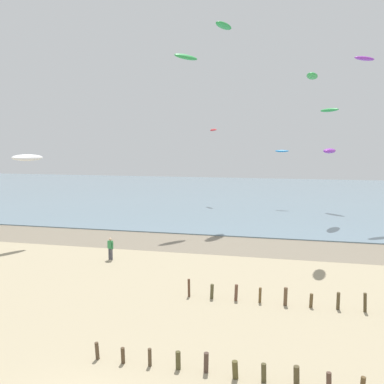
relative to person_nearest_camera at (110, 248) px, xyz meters
The scene contains 13 objects.
wet_sand_strip 9.31m from the person_nearest_camera, 45.53° to the left, with size 120.00×6.81×0.01m, color #7A6D59.
sea 45.49m from the person_nearest_camera, 81.80° to the left, with size 160.00×70.00×0.10m, color slate.
groyne_near 17.91m from the person_nearest_camera, 50.28° to the right, with size 11.56×0.39×0.82m.
person_nearest_camera is the anchor object (origin of this frame).
kite_aloft_0 33.08m from the person_nearest_camera, 68.17° to the left, with size 1.86×0.59×0.30m, color #2384D1.
kite_aloft_1 28.92m from the person_nearest_camera, 73.80° to the left, with size 3.31×1.06×0.53m, color green.
kite_aloft_2 33.30m from the person_nearest_camera, 86.23° to the left, with size 1.89×0.60×0.30m, color red.
kite_aloft_3 37.85m from the person_nearest_camera, 59.47° to the left, with size 3.02×0.97×0.48m, color green.
kite_aloft_5 26.53m from the person_nearest_camera, 47.37° to the left, with size 3.38×1.08×0.54m, color purple.
kite_aloft_6 11.74m from the person_nearest_camera, 160.36° to the left, with size 2.92×0.94×0.47m, color white.
kite_aloft_8 22.31m from the person_nearest_camera, 80.79° to the left, with size 3.08×0.98×0.49m, color green.
kite_aloft_9 20.73m from the person_nearest_camera, 23.33° to the left, with size 2.59×0.83×0.41m, color green.
kite_aloft_12 33.57m from the person_nearest_camera, 44.44° to the left, with size 2.75×0.88×0.44m, color purple.
Camera 1 is at (6.61, -10.62, 8.70)m, focal length 38.56 mm.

